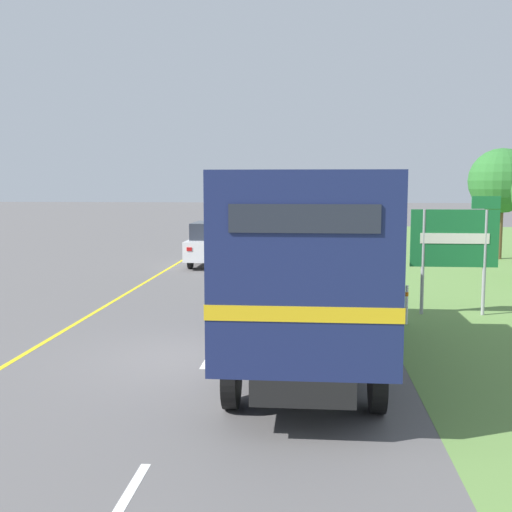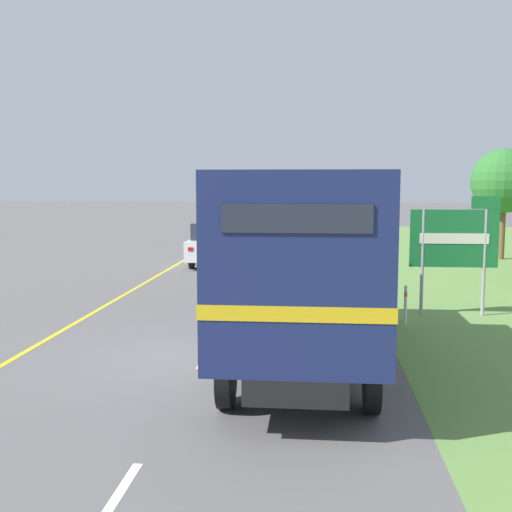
{
  "view_description": "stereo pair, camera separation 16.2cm",
  "coord_description": "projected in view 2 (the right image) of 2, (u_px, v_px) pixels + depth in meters",
  "views": [
    {
      "loc": [
        1.97,
        -11.99,
        3.38
      ],
      "look_at": [
        0.3,
        7.04,
        1.2
      ],
      "focal_mm": 45.0,
      "sensor_mm": 36.0,
      "label": 1
    },
    {
      "loc": [
        2.13,
        -11.98,
        3.38
      ],
      "look_at": [
        0.3,
        7.04,
        1.2
      ],
      "focal_mm": 45.0,
      "sensor_mm": 36.0,
      "label": 2
    }
  ],
  "objects": [
    {
      "name": "centre_dash_mid_b",
      "position": [
        264.0,
        267.0,
        26.04
      ],
      "size": [
        0.12,
        2.6,
        0.01
      ],
      "primitive_type": "cube",
      "color": "white",
      "rests_on": "ground"
    },
    {
      "name": "lead_car_white",
      "position": [
        215.0,
        243.0,
        26.41
      ],
      "size": [
        1.8,
        4.02,
        1.79
      ],
      "color": "black",
      "rests_on": "ground"
    },
    {
      "name": "centre_dash_far",
      "position": [
        275.0,
        250.0,
        32.57
      ],
      "size": [
        0.12,
        2.6,
        0.01
      ],
      "primitive_type": "cube",
      "color": "white",
      "rests_on": "ground"
    },
    {
      "name": "lead_car_black_ahead",
      "position": [
        315.0,
        221.0,
        40.7
      ],
      "size": [
        1.8,
        4.29,
        1.88
      ],
      "color": "black",
      "rests_on": "ground"
    },
    {
      "name": "centre_dash_farthest",
      "position": [
        282.0,
        239.0,
        39.1
      ],
      "size": [
        0.12,
        2.6,
        0.01
      ],
      "primitive_type": "cube",
      "color": "white",
      "rests_on": "ground"
    },
    {
      "name": "ground_plane",
      "position": [
        206.0,
        358.0,
        12.43
      ],
      "size": [
        200.0,
        200.0,
        0.0
      ],
      "primitive_type": "plane",
      "color": "#5B5959"
    },
    {
      "name": "highway_sign",
      "position": [
        455.0,
        241.0,
        16.29
      ],
      "size": [
        2.21,
        0.09,
        3.05
      ],
      "color": "#9E9EA3",
      "rests_on": "ground"
    },
    {
      "name": "centre_dash_mid_a",
      "position": [
        247.0,
        294.0,
        19.52
      ],
      "size": [
        0.12,
        2.6,
        0.01
      ],
      "primitive_type": "cube",
      "color": "white",
      "rests_on": "ground"
    },
    {
      "name": "horse_trailer_truck",
      "position": [
        303.0,
        260.0,
        11.75
      ],
      "size": [
        2.53,
        8.12,
        3.54
      ],
      "color": "black",
      "rests_on": "ground"
    },
    {
      "name": "centre_dash_near",
      "position": [
        211.0,
        350.0,
        12.99
      ],
      "size": [
        0.12,
        2.6,
        0.01
      ],
      "primitive_type": "cube",
      "color": "white",
      "rests_on": "ground"
    },
    {
      "name": "roadside_tree_mid",
      "position": [
        504.0,
        181.0,
        28.22
      ],
      "size": [
        2.86,
        2.86,
        4.91
      ],
      "color": "brown",
      "rests_on": "ground"
    },
    {
      "name": "delineator_post",
      "position": [
        405.0,
        304.0,
        15.29
      ],
      "size": [
        0.08,
        0.08,
        0.95
      ],
      "color": "white",
      "rests_on": "ground"
    },
    {
      "name": "edge_line_yellow",
      "position": [
        158.0,
        275.0,
        23.64
      ],
      "size": [
        0.12,
        55.92,
        0.01
      ],
      "primitive_type": "cube",
      "color": "yellow",
      "rests_on": "ground"
    }
  ]
}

